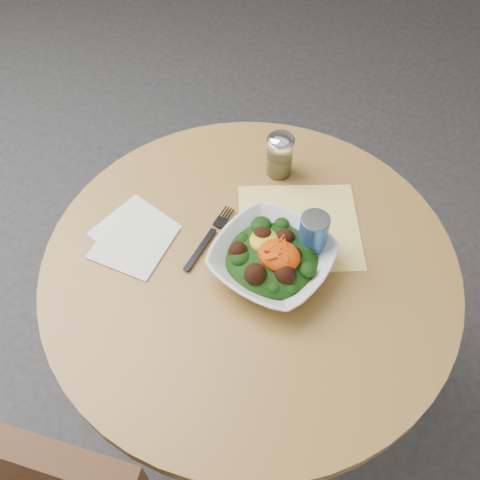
{
  "coord_description": "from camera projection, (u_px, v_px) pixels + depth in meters",
  "views": [
    {
      "loc": [
        0.29,
        -0.58,
        1.7
      ],
      "look_at": [
        -0.03,
        0.0,
        0.81
      ],
      "focal_mm": 40.0,
      "sensor_mm": 36.0,
      "label": 1
    }
  ],
  "objects": [
    {
      "name": "fork",
      "position": [
        210.0,
        236.0,
        1.19
      ],
      "size": [
        0.03,
        0.2,
        0.0
      ],
      "color": "black",
      "rests_on": "table"
    },
    {
      "name": "paper_napkins",
      "position": [
        134.0,
        237.0,
        1.19
      ],
      "size": [
        0.19,
        0.2,
        0.0
      ],
      "color": "white",
      "rests_on": "table"
    },
    {
      "name": "beverage_can",
      "position": [
        313.0,
        236.0,
        1.12
      ],
      "size": [
        0.06,
        0.06,
        0.12
      ],
      "color": "#0D3895",
      "rests_on": "table"
    },
    {
      "name": "cloth_napkin",
      "position": [
        299.0,
        226.0,
        1.21
      ],
      "size": [
        0.36,
        0.35,
        0.0
      ],
      "primitive_type": "cube",
      "rotation": [
        0.0,
        0.0,
        0.51
      ],
      "color": "yellow",
      "rests_on": "table"
    },
    {
      "name": "salad_bowl",
      "position": [
        272.0,
        259.0,
        1.12
      ],
      "size": [
        0.27,
        0.27,
        0.09
      ],
      "color": "white",
      "rests_on": "table"
    },
    {
      "name": "ground",
      "position": [
        247.0,
        390.0,
        1.75
      ],
      "size": [
        6.0,
        6.0,
        0.0
      ],
      "primitive_type": "plane",
      "color": "#2C2C2E",
      "rests_on": "ground"
    },
    {
      "name": "spice_shaker",
      "position": [
        280.0,
        155.0,
        1.26
      ],
      "size": [
        0.07,
        0.07,
        0.12
      ],
      "color": "silver",
      "rests_on": "table"
    },
    {
      "name": "table",
      "position": [
        249.0,
        307.0,
        1.31
      ],
      "size": [
        0.9,
        0.9,
        0.75
      ],
      "color": "black",
      "rests_on": "ground"
    }
  ]
}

